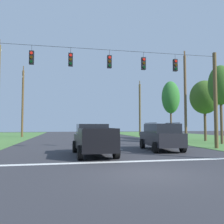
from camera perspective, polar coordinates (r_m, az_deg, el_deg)
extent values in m
plane|color=#333338|center=(9.54, 8.47, -14.50)|extent=(120.00, 120.00, 0.00)
cube|color=white|center=(12.37, 3.69, -11.89)|extent=(15.02, 0.45, 0.01)
cube|color=white|center=(18.19, -1.22, -9.11)|extent=(2.50, 0.15, 0.01)
cube|color=white|center=(24.38, -3.79, -7.60)|extent=(2.50, 0.15, 0.01)
cube|color=white|center=(33.60, -5.84, -6.38)|extent=(2.50, 0.15, 0.01)
cylinder|color=brown|center=(20.87, 23.79, 2.66)|extent=(0.30, 0.30, 7.81)
cylinder|color=black|center=(18.21, -0.20, 14.77)|extent=(17.26, 0.02, 0.02)
cylinder|color=black|center=(18.01, -18.88, 14.46)|extent=(0.02, 0.02, 0.42)
cube|color=black|center=(17.81, -18.92, 12.36)|extent=(0.32, 0.24, 0.95)
cylinder|color=red|center=(17.76, -18.96, 13.40)|extent=(0.20, 0.04, 0.20)
cylinder|color=#352203|center=(17.68, -18.98, 12.47)|extent=(0.20, 0.04, 0.20)
cylinder|color=black|center=(17.60, -19.00, 11.52)|extent=(0.20, 0.04, 0.20)
cylinder|color=black|center=(17.85, -9.99, 14.49)|extent=(0.02, 0.02, 0.42)
cube|color=black|center=(17.65, -10.01, 12.38)|extent=(0.32, 0.24, 0.95)
cylinder|color=red|center=(17.60, -10.00, 13.42)|extent=(0.20, 0.04, 0.20)
cylinder|color=#352203|center=(17.52, -10.01, 12.48)|extent=(0.20, 0.04, 0.20)
cylinder|color=black|center=(17.44, -10.02, 11.53)|extent=(0.20, 0.04, 0.20)
cylinder|color=black|center=(18.12, -0.64, 14.17)|extent=(0.02, 0.02, 0.42)
cube|color=black|center=(17.93, -0.64, 12.08)|extent=(0.32, 0.24, 0.95)
cylinder|color=red|center=(17.88, -0.55, 13.11)|extent=(0.20, 0.04, 0.20)
cylinder|color=#352203|center=(17.80, -0.55, 12.18)|extent=(0.20, 0.04, 0.20)
cylinder|color=black|center=(17.72, -0.55, 11.25)|extent=(0.20, 0.04, 0.20)
cylinder|color=black|center=(18.77, 7.62, 13.58)|extent=(0.02, 0.02, 0.42)
cube|color=black|center=(18.59, 7.64, 11.56)|extent=(0.32, 0.24, 0.95)
cylinder|color=red|center=(18.54, 7.77, 12.55)|extent=(0.20, 0.04, 0.20)
cylinder|color=#352203|center=(18.46, 7.78, 11.65)|extent=(0.20, 0.04, 0.20)
cylinder|color=black|center=(18.38, 7.79, 10.74)|extent=(0.20, 0.04, 0.20)
cylinder|color=black|center=(19.75, 15.04, 12.81)|extent=(0.02, 0.02, 0.42)
cube|color=black|center=(19.57, 15.07, 10.89)|extent=(0.32, 0.24, 0.95)
cylinder|color=red|center=(19.52, 15.24, 11.82)|extent=(0.20, 0.04, 0.20)
cylinder|color=#352203|center=(19.45, 15.26, 10.96)|extent=(0.20, 0.04, 0.20)
cylinder|color=black|center=(19.38, 15.27, 10.10)|extent=(0.20, 0.04, 0.20)
cube|color=black|center=(14.81, -4.54, -7.26)|extent=(2.21, 5.47, 0.85)
cube|color=black|center=(15.41, -4.90, -4.21)|extent=(1.92, 1.97, 0.70)
cube|color=black|center=(13.32, -7.63, -4.89)|extent=(0.19, 2.38, 0.45)
cube|color=black|center=(13.64, 0.28, -4.88)|extent=(0.19, 2.38, 0.45)
cube|color=black|center=(12.17, -2.59, -5.08)|extent=(1.96, 0.18, 0.45)
cylinder|color=black|center=(16.55, -9.00, -8.28)|extent=(0.31, 0.81, 0.80)
cylinder|color=black|center=(16.82, -2.12, -8.23)|extent=(0.31, 0.81, 0.80)
cylinder|color=black|center=(12.91, -7.72, -9.73)|extent=(0.31, 0.81, 0.80)
cylinder|color=black|center=(13.26, 1.04, -9.59)|extent=(0.31, 0.81, 0.80)
cube|color=black|center=(18.03, 11.75, -6.38)|extent=(2.21, 4.90, 0.95)
cube|color=black|center=(17.86, 11.88, -3.84)|extent=(1.98, 3.30, 0.65)
cylinder|color=black|center=(17.59, 9.26, -2.65)|extent=(0.20, 2.72, 0.05)
cylinder|color=black|center=(18.16, 14.39, -2.61)|extent=(0.20, 2.72, 0.05)
cylinder|color=black|center=(19.32, 7.37, -7.61)|extent=(0.30, 0.77, 0.76)
cylinder|color=black|center=(19.92, 12.83, -7.43)|extent=(0.30, 0.77, 0.76)
cylinder|color=black|center=(16.21, 10.45, -8.44)|extent=(0.30, 0.77, 0.76)
cylinder|color=black|center=(16.92, 16.79, -8.13)|extent=(0.30, 0.77, 0.76)
cube|color=silver|center=(36.98, 12.06, -5.00)|extent=(4.39, 2.04, 0.70)
cube|color=black|center=(36.97, 12.05, -4.07)|extent=(2.19, 1.74, 0.50)
cylinder|color=black|center=(38.34, 13.61, -5.44)|extent=(0.65, 0.26, 0.64)
cylinder|color=black|center=(36.67, 14.64, -5.53)|extent=(0.65, 0.26, 0.64)
cylinder|color=black|center=(37.39, 9.54, -5.55)|extent=(0.65, 0.26, 0.64)
cylinder|color=black|center=(35.68, 10.41, -5.65)|extent=(0.65, 0.26, 0.64)
cylinder|color=brown|center=(27.26, 17.35, 3.13)|extent=(0.28, 0.28, 9.62)
cube|color=brown|center=(28.08, 17.19, 12.11)|extent=(0.12, 0.12, 1.90)
cylinder|color=#B2B7BC|center=(28.76, 16.45, 11.98)|extent=(0.08, 0.08, 0.12)
cylinder|color=#B2B7BC|center=(27.47, 17.96, 12.73)|extent=(0.08, 0.08, 0.12)
cylinder|color=brown|center=(41.57, 6.76, 0.52)|extent=(0.33, 0.33, 9.12)
cube|color=brown|center=(42.04, 6.73, 6.18)|extent=(0.12, 0.12, 1.98)
cylinder|color=#B2B7BC|center=(42.81, 6.40, 6.17)|extent=(0.08, 0.08, 0.12)
cylinder|color=#B2B7BC|center=(41.32, 7.06, 6.52)|extent=(0.08, 0.08, 0.12)
cylinder|color=#B2B7BC|center=(26.87, -25.23, 13.40)|extent=(0.08, 0.08, 0.12)
cylinder|color=brown|center=(39.83, -20.83, 1.93)|extent=(0.32, 0.32, 10.59)
cube|color=brown|center=(40.55, -20.69, 8.83)|extent=(0.12, 0.12, 2.26)
cylinder|color=#B2B7BC|center=(41.44, -20.48, 8.73)|extent=(0.08, 0.08, 0.12)
cylinder|color=#B2B7BC|center=(39.70, -20.91, 9.27)|extent=(0.08, 0.08, 0.12)
cube|color=brown|center=(40.37, -20.72, 7.58)|extent=(0.12, 0.12, 1.86)
cylinder|color=#B2B7BC|center=(41.11, -20.54, 7.55)|extent=(0.08, 0.08, 0.12)
cylinder|color=#B2B7BC|center=(39.67, -20.90, 7.95)|extent=(0.08, 0.08, 0.12)
cylinder|color=brown|center=(25.91, 24.99, -1.74)|extent=(0.25, 0.25, 4.81)
ellipsoid|color=#335E21|center=(26.21, 24.81, 5.95)|extent=(2.41, 2.41, 4.01)
cylinder|color=brown|center=(33.03, 14.11, -2.48)|extent=(0.24, 0.24, 4.48)
ellipsoid|color=#337931|center=(33.25, 14.03, 3.48)|extent=(2.42, 2.42, 4.42)
cylinder|color=brown|center=(29.97, 21.63, -2.63)|extent=(0.29, 0.29, 4.12)
ellipsoid|color=#3C6022|center=(30.15, 21.51, 3.37)|extent=(3.43, 3.43, 3.98)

